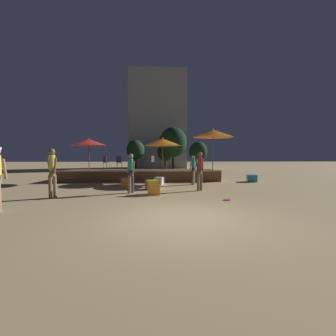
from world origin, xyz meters
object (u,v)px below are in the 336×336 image
person_3 (131,172)px  background_tree_0 (173,142)px  bistro_chair_2 (106,161)px  cube_seat_0 (154,189)px  person_0 (193,169)px  patio_umbrella_0 (213,134)px  frisbee_disc (227,200)px  person_1 (200,169)px  background_tree_1 (135,150)px  person_2 (52,170)px  cube_seat_3 (126,183)px  background_tree_2 (198,152)px  bistro_chair_1 (119,161)px  cube_seat_1 (152,185)px  patio_umbrella_1 (89,142)px  background_tree_3 (165,152)px  cube_seat_4 (252,178)px  cube_seat_2 (159,181)px  bistro_chair_0 (154,161)px

person_3 → background_tree_0: background_tree_0 is taller
person_3 → bistro_chair_2: bearing=64.8°
cube_seat_0 → person_0: size_ratio=0.31×
patio_umbrella_0 → frisbee_disc: 6.74m
person_1 → background_tree_1: (-4.49, 16.40, 1.34)m
cube_seat_0 → background_tree_0: size_ratio=0.11×
cube_seat_0 → person_0: 3.93m
person_2 → bistro_chair_2: size_ratio=2.11×
cube_seat_3 → background_tree_2: size_ratio=0.19×
background_tree_0 → person_2: bearing=-109.5°
person_3 → background_tree_1: background_tree_1 is taller
person_2 → bistro_chair_1: size_ratio=2.11×
cube_seat_0 → cube_seat_1: bearing=94.5°
cube_seat_3 → person_1: 3.84m
cube_seat_3 → cube_seat_1: bearing=-25.8°
patio_umbrella_1 → background_tree_1: size_ratio=0.78×
person_1 → background_tree_3: size_ratio=0.58×
patio_umbrella_0 → cube_seat_4: bearing=-4.0°
cube_seat_2 → background_tree_2: bearing=70.7°
cube_seat_0 → person_2: 4.03m
cube_seat_3 → person_3: size_ratio=0.37×
bistro_chair_0 → cube_seat_1: bearing=-147.5°
bistro_chair_0 → patio_umbrella_0: bearing=-82.5°
person_0 → bistro_chair_0: (-2.28, 3.11, 0.38)m
background_tree_2 → bistro_chair_2: bearing=-128.0°
cube_seat_4 → person_1: size_ratio=0.37×
cube_seat_1 → cube_seat_2: bearing=78.8°
bistro_chair_0 → background_tree_3: bearing=26.2°
background_tree_1 → background_tree_2: background_tree_1 is taller
background_tree_2 → patio_umbrella_0: bearing=-96.3°
person_3 → frisbee_disc: size_ratio=6.85×
patio_umbrella_0 → person_0: (-1.46, -1.36, -2.12)m
bistro_chair_2 → bistro_chair_1: bearing=-169.5°
cube_seat_0 → person_0: bearing=55.8°
bistro_chair_0 → background_tree_0: background_tree_0 is taller
patio_umbrella_1 → background_tree_2: 15.14m
person_1 → cube_seat_4: bearing=5.8°
cube_seat_0 → patio_umbrella_0: bearing=51.5°
frisbee_disc → person_3: bearing=153.8°
person_0 → person_3: person_3 is taller
cube_seat_3 → background_tree_2: bearing=66.3°
person_2 → frisbee_disc: bearing=-63.7°
person_1 → person_3: 3.16m
person_1 → bistro_chair_0: size_ratio=2.01×
patio_umbrella_1 → background_tree_2: size_ratio=0.83×
cube_seat_1 → background_tree_3: bearing=85.5°
patio_umbrella_0 → person_2: 9.34m
bistro_chair_0 → background_tree_1: bearing=44.4°
bistro_chair_1 → bistro_chair_2: same height
cube_seat_0 → bistro_chair_0: 6.40m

